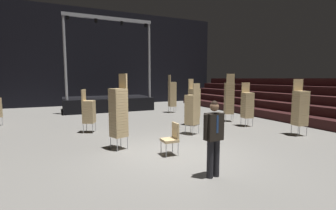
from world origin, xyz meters
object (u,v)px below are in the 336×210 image
object	(u,v)px
chair_stack_mid_centre	(119,112)
chair_stack_rear_centre	(192,109)
man_with_tie	(214,134)
chair_stack_mid_right	(229,98)
chair_stack_front_left	(194,102)
chair_stack_aisle_right	(89,111)
loose_chair_near_man	(172,137)
chair_stack_rear_left	(300,107)
chair_stack_rear_right	(172,94)
stage_riser	(107,102)
chair_stack_front_right	(247,105)

from	to	relation	value
chair_stack_mid_centre	chair_stack_rear_centre	xyz separation A→B (m)	(3.14, 0.79, -0.17)
chair_stack_mid_centre	chair_stack_rear_centre	world-z (taller)	chair_stack_mid_centre
man_with_tie	chair_stack_mid_right	distance (m)	7.42
chair_stack_front_left	chair_stack_mid_right	xyz separation A→B (m)	(2.19, 0.14, 0.13)
chair_stack_aisle_right	loose_chair_near_man	size ratio (longest dim) A/B	1.90
chair_stack_mid_right	chair_stack_rear_left	bearing A→B (deg)	-56.24
chair_stack_mid_right	chair_stack_rear_right	xyz separation A→B (m)	(-1.26, 4.20, 0.00)
man_with_tie	chair_stack_rear_centre	bearing A→B (deg)	-118.90
chair_stack_rear_centre	chair_stack_mid_right	bearing A→B (deg)	4.70
chair_stack_front_left	chair_stack_rear_left	bearing A→B (deg)	97.07
man_with_tie	chair_stack_mid_right	world-z (taller)	chair_stack_mid_right
stage_riser	chair_stack_rear_centre	bearing A→B (deg)	-79.66
chair_stack_mid_right	chair_stack_rear_left	size ratio (longest dim) A/B	1.11
chair_stack_front_right	loose_chair_near_man	size ratio (longest dim) A/B	2.17
chair_stack_aisle_right	chair_stack_rear_left	bearing A→B (deg)	86.98
chair_stack_front_left	chair_stack_rear_right	distance (m)	4.44
chair_stack_mid_right	loose_chair_near_man	size ratio (longest dim) A/B	2.62
chair_stack_front_right	loose_chair_near_man	world-z (taller)	chair_stack_front_right
chair_stack_mid_right	chair_stack_rear_centre	distance (m)	3.64
chair_stack_mid_right	chair_stack_rear_right	world-z (taller)	same
stage_riser	chair_stack_mid_right	world-z (taller)	stage_riser
chair_stack_front_right	chair_stack_rear_right	world-z (taller)	chair_stack_rear_right
man_with_tie	loose_chair_near_man	world-z (taller)	man_with_tie
chair_stack_rear_left	loose_chair_near_man	bearing A→B (deg)	15.08
man_with_tie	chair_stack_front_left	distance (m)	6.07
chair_stack_front_left	chair_stack_mid_centre	xyz separation A→B (m)	(-4.17, -2.36, 0.08)
chair_stack_front_right	chair_stack_aisle_right	bearing A→B (deg)	-3.62
chair_stack_front_left	chair_stack_rear_centre	distance (m)	1.88
chair_stack_aisle_right	chair_stack_front_right	bearing A→B (deg)	101.04
chair_stack_aisle_right	loose_chair_near_man	world-z (taller)	chair_stack_aisle_right
man_with_tie	loose_chair_near_man	bearing A→B (deg)	-89.92
chair_stack_front_left	chair_stack_rear_left	xyz separation A→B (m)	(2.72, -3.49, 0.00)
chair_stack_front_right	man_with_tie	bearing A→B (deg)	51.03
chair_stack_rear_centre	loose_chair_near_man	bearing A→B (deg)	-156.29
chair_stack_rear_right	loose_chair_near_man	xyz separation A→B (m)	(-3.82, -7.91, -0.70)
stage_riser	chair_stack_rear_left	world-z (taller)	stage_riser
chair_stack_mid_centre	chair_stack_rear_left	bearing A→B (deg)	-119.10
chair_stack_front_left	chair_stack_aisle_right	xyz separation A→B (m)	(-4.76, 0.49, -0.21)
chair_stack_rear_right	chair_stack_front_left	bearing A→B (deg)	-6.14
chair_stack_rear_centre	chair_stack_aisle_right	bearing A→B (deg)	127.83
man_with_tie	chair_stack_rear_centre	distance (m)	4.21
chair_stack_rear_right	chair_stack_rear_centre	xyz separation A→B (m)	(-1.95, -5.91, -0.21)
stage_riser	loose_chair_near_man	world-z (taller)	stage_riser
chair_stack_rear_right	chair_stack_rear_left	bearing A→B (deg)	18.77
chair_stack_rear_left	chair_stack_mid_right	bearing A→B (deg)	-67.38
chair_stack_rear_right	chair_stack_aisle_right	bearing A→B (deg)	-50.02
chair_stack_mid_right	chair_stack_rear_left	distance (m)	3.67
stage_riser	man_with_tie	xyz separation A→B (m)	(-0.03, -13.01, 0.42)
loose_chair_near_man	stage_riser	bearing A→B (deg)	-0.35
chair_stack_mid_right	chair_stack_aisle_right	bearing A→B (deg)	-157.47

